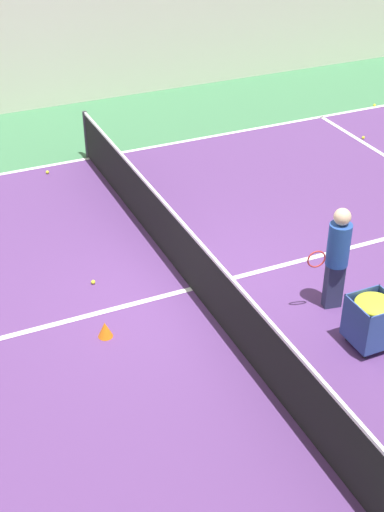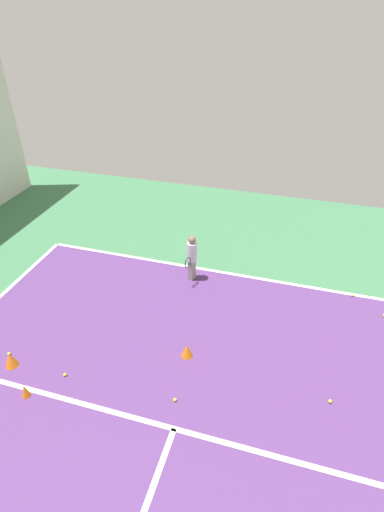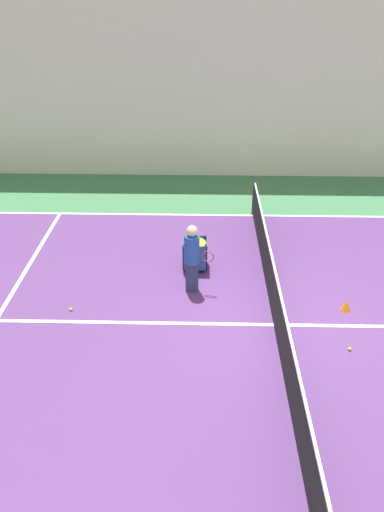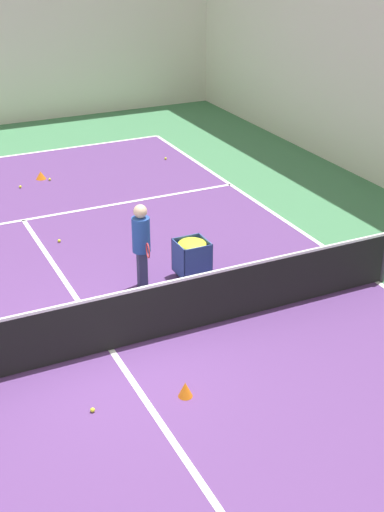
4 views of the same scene
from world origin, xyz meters
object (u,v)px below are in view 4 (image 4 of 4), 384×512
ball_cart (192,251)px  tennis_net (110,322)px  training_cone_0 (185,389)px  training_cone_1 (41,175)px  coach_at_net (141,241)px

ball_cart → tennis_net: bearing=-143.1°
ball_cart → training_cone_0: (-1.70, -3.32, -0.43)m
training_cone_0 → training_cone_1: 10.04m
tennis_net → ball_cart: tennis_net is taller
coach_at_net → training_cone_1: bearing=-167.6°
coach_at_net → training_cone_1: size_ratio=6.27×
ball_cart → training_cone_1: 6.83m
coach_at_net → ball_cart: (1.00, -0.05, -0.40)m
training_cone_0 → training_cone_1: (0.51, 10.03, -0.02)m
coach_at_net → training_cone_1: coach_at_net is taller
coach_at_net → ball_cart: coach_at_net is taller
tennis_net → ball_cart: size_ratio=14.02×
ball_cart → training_cone_1: bearing=100.0°
ball_cart → coach_at_net: bearing=177.4°
coach_at_net → training_cone_0: 3.53m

